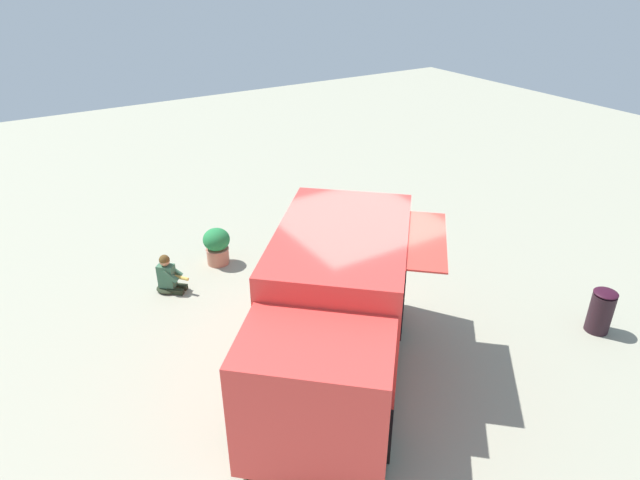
{
  "coord_description": "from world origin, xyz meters",
  "views": [
    {
      "loc": [
        4.96,
        6.85,
        6.42
      ],
      "look_at": [
        -0.24,
        -1.54,
        1.24
      ],
      "focal_mm": 30.74,
      "sensor_mm": 36.0,
      "label": 1
    }
  ],
  "objects_px": {
    "planter_flowering_near": "(386,212)",
    "trash_bin": "(601,311)",
    "planter_flowering_far": "(217,245)",
    "person_customer": "(168,277)",
    "food_truck": "(336,317)"
  },
  "relations": [
    {
      "from": "planter_flowering_near",
      "to": "trash_bin",
      "type": "distance_m",
      "value": 5.81
    },
    {
      "from": "person_customer",
      "to": "planter_flowering_near",
      "type": "relative_size",
      "value": 1.22
    },
    {
      "from": "planter_flowering_near",
      "to": "trash_bin",
      "type": "xyz_separation_m",
      "value": [
        -0.6,
        5.78,
        0.07
      ]
    },
    {
      "from": "person_customer",
      "to": "planter_flowering_far",
      "type": "bearing_deg",
      "value": -157.4
    },
    {
      "from": "planter_flowering_far",
      "to": "trash_bin",
      "type": "xyz_separation_m",
      "value": [
        -5.17,
        6.23,
        -0.02
      ]
    },
    {
      "from": "planter_flowering_far",
      "to": "trash_bin",
      "type": "bearing_deg",
      "value": 129.66
    },
    {
      "from": "planter_flowering_far",
      "to": "planter_flowering_near",
      "type": "bearing_deg",
      "value": 174.31
    },
    {
      "from": "food_truck",
      "to": "planter_flowering_far",
      "type": "relative_size",
      "value": 5.66
    },
    {
      "from": "person_customer",
      "to": "trash_bin",
      "type": "xyz_separation_m",
      "value": [
        -6.51,
        5.67,
        0.1
      ]
    },
    {
      "from": "planter_flowering_near",
      "to": "planter_flowering_far",
      "type": "height_order",
      "value": "planter_flowering_far"
    },
    {
      "from": "food_truck",
      "to": "trash_bin",
      "type": "xyz_separation_m",
      "value": [
        -4.93,
        1.63,
        -0.73
      ]
    },
    {
      "from": "food_truck",
      "to": "planter_flowering_far",
      "type": "bearing_deg",
      "value": -87.01
    },
    {
      "from": "food_truck",
      "to": "person_customer",
      "type": "bearing_deg",
      "value": -68.6
    },
    {
      "from": "food_truck",
      "to": "planter_flowering_near",
      "type": "relative_size",
      "value": 7.07
    },
    {
      "from": "person_customer",
      "to": "planter_flowering_far",
      "type": "xyz_separation_m",
      "value": [
        -1.34,
        -0.56,
        0.13
      ]
    }
  ]
}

